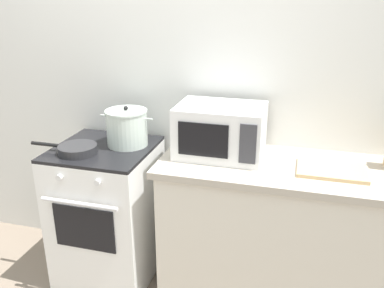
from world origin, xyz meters
name	(u,v)px	position (x,y,z in m)	size (l,w,h in m)	color
back_wall	(219,89)	(0.30, 0.97, 1.25)	(4.40, 0.10, 2.50)	silver
lower_cabinet_right	(303,242)	(0.90, 0.62, 0.44)	(1.64, 0.56, 0.88)	beige
countertop_right	(311,171)	(0.90, 0.62, 0.90)	(1.70, 0.60, 0.04)	#ADA393
stove	(108,212)	(-0.35, 0.60, 0.46)	(0.60, 0.64, 0.92)	white
stock_pot	(127,128)	(-0.22, 0.68, 1.03)	(0.34, 0.26, 0.25)	silver
frying_pan	(77,149)	(-0.45, 0.47, 0.95)	(0.43, 0.23, 0.05)	#28282B
microwave	(221,131)	(0.38, 0.68, 1.07)	(0.50, 0.37, 0.30)	white
cutting_board	(331,170)	(1.00, 0.60, 0.93)	(0.36, 0.26, 0.02)	tan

